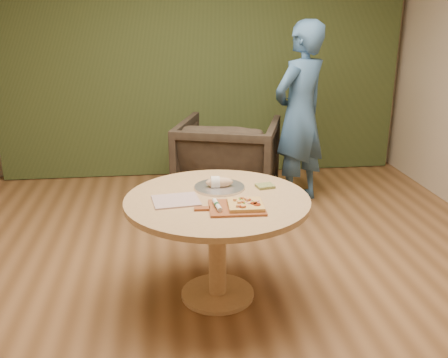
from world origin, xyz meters
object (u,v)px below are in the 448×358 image
object	(u,v)px
pizza_paddle	(235,208)
armchair	(228,158)
serving_tray	(219,187)
pedestal_table	(217,217)
cutlery_roll	(217,205)
flatbread_pizza	(246,204)
person_standing	(300,115)
bread_roll	(218,182)

from	to	relation	value
pizza_paddle	armchair	distance (m)	2.02
serving_tray	armchair	distance (m)	1.64
pedestal_table	cutlery_roll	bearing A→B (deg)	-96.52
serving_tray	armchair	xyz separation A→B (m)	(0.28, 1.60, -0.26)
flatbread_pizza	cutlery_roll	distance (m)	0.18
serving_tray	armchair	bearing A→B (deg)	80.13
pizza_paddle	cutlery_roll	world-z (taller)	cutlery_roll
flatbread_pizza	person_standing	xyz separation A→B (m)	(0.89, 1.98, 0.16)
pedestal_table	flatbread_pizza	distance (m)	0.31
pedestal_table	cutlery_roll	size ratio (longest dim) A/B	6.26
flatbread_pizza	serving_tray	world-z (taller)	flatbread_pizza
cutlery_roll	person_standing	bearing A→B (deg)	55.46
armchair	cutlery_roll	bearing A→B (deg)	98.31
serving_tray	bread_roll	bearing A→B (deg)	180.00
armchair	pizza_paddle	bearing A→B (deg)	101.55
pedestal_table	bread_roll	world-z (taller)	bread_roll
bread_roll	armchair	size ratio (longest dim) A/B	0.19
cutlery_roll	pedestal_table	bearing A→B (deg)	77.33
serving_tray	flatbread_pizza	bearing A→B (deg)	-73.23
pizza_paddle	flatbread_pizza	bearing A→B (deg)	0.19
flatbread_pizza	bread_roll	distance (m)	0.42
cutlery_roll	flatbread_pizza	bearing A→B (deg)	-8.37
serving_tray	bread_roll	world-z (taller)	bread_roll
pizza_paddle	armchair	bearing A→B (deg)	86.04
pedestal_table	bread_roll	size ratio (longest dim) A/B	6.46
armchair	person_standing	bearing A→B (deg)	-163.10
pizza_paddle	pedestal_table	bearing A→B (deg)	115.97
pedestal_table	serving_tray	distance (m)	0.24
serving_tray	person_standing	size ratio (longest dim) A/B	0.19
serving_tray	bread_roll	size ratio (longest dim) A/B	1.84
bread_roll	serving_tray	bearing A→B (deg)	0.00
pizza_paddle	person_standing	size ratio (longest dim) A/B	0.24
pizza_paddle	cutlery_roll	size ratio (longest dim) A/B	2.27
pedestal_table	person_standing	distance (m)	2.08
pedestal_table	bread_roll	xyz separation A→B (m)	(0.03, 0.19, 0.18)
flatbread_pizza	person_standing	bearing A→B (deg)	65.90
person_standing	serving_tray	bearing A→B (deg)	22.53
cutlery_roll	person_standing	world-z (taller)	person_standing
pedestal_table	pizza_paddle	size ratio (longest dim) A/B	2.76
bread_roll	cutlery_roll	bearing A→B (deg)	-97.48
pizza_paddle	person_standing	distance (m)	2.20
cutlery_roll	armchair	xyz separation A→B (m)	(0.34, 1.99, -0.28)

